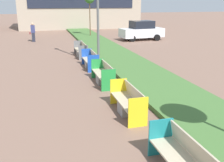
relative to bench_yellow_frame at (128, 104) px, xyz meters
The scene contains 8 objects.
planter_grass_strip 2.62m from the bench_yellow_frame, 29.66° to the left, with size 2.80×120.00×0.18m.
building_backdrop 32.22m from the bench_yellow_frame, 84.52° to the left, with size 16.46×8.53×6.18m.
bench_yellow_frame is the anchor object (origin of this frame).
bench_green_frame 3.52m from the bench_yellow_frame, 89.97° to the left, with size 0.65×2.18×0.94m.
bench_blue_frame 6.61m from the bench_yellow_frame, 90.00° to the left, with size 0.65×2.04×0.94m.
bench_grey_frame 9.96m from the bench_yellow_frame, 89.98° to the left, with size 0.65×2.32×0.94m.
pedestrian_walking 18.37m from the bench_yellow_frame, 100.15° to the left, with size 0.53×0.24×1.76m.
parked_car_distant 17.88m from the bench_yellow_frame, 66.99° to the left, with size 4.35×2.17×1.86m.
Camera 1 is at (-1.76, 3.00, 3.63)m, focal length 42.00 mm.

